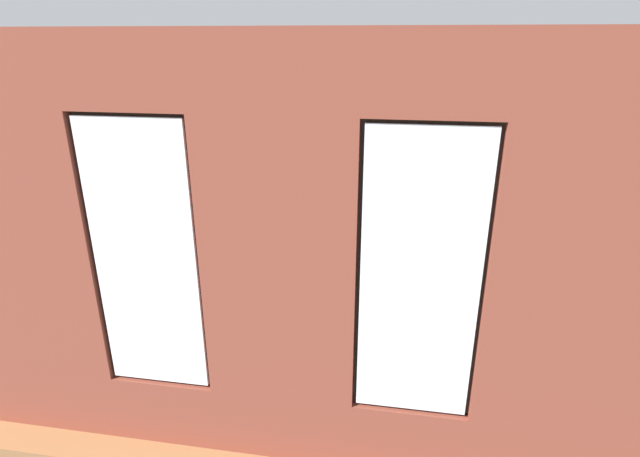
{
  "coord_description": "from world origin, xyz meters",
  "views": [
    {
      "loc": [
        -0.85,
        6.08,
        3.31
      ],
      "look_at": [
        0.1,
        0.4,
        1.1
      ],
      "focal_mm": 28.0,
      "sensor_mm": 36.0,
      "label": 1
    }
  ],
  "objects_px": {
    "couch_by_window": "(313,374)",
    "potted_plant_foreground_right": "(217,196)",
    "potted_plant_near_tv": "(112,289)",
    "potted_plant_by_left_couch": "(479,260)",
    "cup_ceramic": "(311,270)",
    "media_console": "(124,281)",
    "coffee_table": "(304,272)",
    "potted_plant_between_couches": "(473,366)",
    "couch_left": "(530,315)",
    "tv_flatscreen": "(117,238)",
    "potted_plant_corner_near_left": "(502,212)",
    "table_plant_small": "(291,256)",
    "candle_jar": "(267,265)",
    "remote_black": "(304,268)",
    "papasan_chair": "(357,218)"
  },
  "relations": [
    {
      "from": "table_plant_small",
      "to": "potted_plant_foreground_right",
      "type": "relative_size",
      "value": 0.21
    },
    {
      "from": "potted_plant_near_tv",
      "to": "potted_plant_by_left_couch",
      "type": "xyz_separation_m",
      "value": [
        -4.22,
        -2.28,
        -0.36
      ]
    },
    {
      "from": "potted_plant_between_couches",
      "to": "potted_plant_corner_near_left",
      "type": "xyz_separation_m",
      "value": [
        -0.98,
        -4.45,
        -0.01
      ]
    },
    {
      "from": "remote_black",
      "to": "couch_by_window",
      "type": "bearing_deg",
      "value": 36.7
    },
    {
      "from": "cup_ceramic",
      "to": "potted_plant_foreground_right",
      "type": "distance_m",
      "value": 3.4
    },
    {
      "from": "couch_by_window",
      "to": "potted_plant_foreground_right",
      "type": "xyz_separation_m",
      "value": [
        2.6,
        -4.44,
        0.28
      ]
    },
    {
      "from": "table_plant_small",
      "to": "potted_plant_foreground_right",
      "type": "distance_m",
      "value": 3.02
    },
    {
      "from": "potted_plant_near_tv",
      "to": "potted_plant_corner_near_left",
      "type": "xyz_separation_m",
      "value": [
        -4.77,
        -3.91,
        -0.16
      ]
    },
    {
      "from": "table_plant_small",
      "to": "media_console",
      "type": "relative_size",
      "value": 0.18
    },
    {
      "from": "potted_plant_foreground_right",
      "to": "remote_black",
      "type": "bearing_deg",
      "value": 130.85
    },
    {
      "from": "couch_by_window",
      "to": "couch_left",
      "type": "height_order",
      "value": "same"
    },
    {
      "from": "couch_left",
      "to": "potted_plant_corner_near_left",
      "type": "bearing_deg",
      "value": 173.76
    },
    {
      "from": "potted_plant_between_couches",
      "to": "potted_plant_by_left_couch",
      "type": "xyz_separation_m",
      "value": [
        -0.43,
        -2.82,
        -0.21
      ]
    },
    {
      "from": "candle_jar",
      "to": "potted_plant_corner_near_left",
      "type": "xyz_separation_m",
      "value": [
        -3.38,
        -2.62,
        0.05
      ]
    },
    {
      "from": "papasan_chair",
      "to": "potted_plant_between_couches",
      "type": "relative_size",
      "value": 0.89
    },
    {
      "from": "papasan_chair",
      "to": "couch_left",
      "type": "bearing_deg",
      "value": 130.41
    },
    {
      "from": "potted_plant_by_left_couch",
      "to": "table_plant_small",
      "type": "bearing_deg",
      "value": 16.55
    },
    {
      "from": "media_console",
      "to": "tv_flatscreen",
      "type": "bearing_deg",
      "value": -90.0
    },
    {
      "from": "potted_plant_between_couches",
      "to": "potted_plant_foreground_right",
      "type": "height_order",
      "value": "potted_plant_between_couches"
    },
    {
      "from": "couch_left",
      "to": "potted_plant_near_tv",
      "type": "distance_m",
      "value": 4.73
    },
    {
      "from": "coffee_table",
      "to": "tv_flatscreen",
      "type": "xyz_separation_m",
      "value": [
        2.42,
        0.35,
        0.46
      ]
    },
    {
      "from": "tv_flatscreen",
      "to": "table_plant_small",
      "type": "bearing_deg",
      "value": -168.46
    },
    {
      "from": "potted_plant_by_left_couch",
      "to": "couch_by_window",
      "type": "bearing_deg",
      "value": 56.85
    },
    {
      "from": "coffee_table",
      "to": "potted_plant_between_couches",
      "type": "xyz_separation_m",
      "value": [
        -1.93,
        1.96,
        0.17
      ]
    },
    {
      "from": "table_plant_small",
      "to": "tv_flatscreen",
      "type": "relative_size",
      "value": 0.21
    },
    {
      "from": "couch_by_window",
      "to": "candle_jar",
      "type": "xyz_separation_m",
      "value": [
        0.96,
        -1.87,
        0.19
      ]
    },
    {
      "from": "couch_by_window",
      "to": "media_console",
      "type": "distance_m",
      "value": 3.34
    },
    {
      "from": "remote_black",
      "to": "potted_plant_near_tv",
      "type": "distance_m",
      "value": 2.36
    },
    {
      "from": "potted_plant_near_tv",
      "to": "potted_plant_corner_near_left",
      "type": "bearing_deg",
      "value": -140.71
    },
    {
      "from": "coffee_table",
      "to": "potted_plant_foreground_right",
      "type": "height_order",
      "value": "potted_plant_foreground_right"
    },
    {
      "from": "couch_by_window",
      "to": "potted_plant_near_tv",
      "type": "xyz_separation_m",
      "value": [
        2.36,
        -0.58,
        0.39
      ]
    },
    {
      "from": "table_plant_small",
      "to": "papasan_chair",
      "type": "bearing_deg",
      "value": -109.0
    },
    {
      "from": "couch_by_window",
      "to": "potted_plant_between_couches",
      "type": "xyz_separation_m",
      "value": [
        -1.44,
        -0.04,
        0.24
      ]
    },
    {
      "from": "cup_ceramic",
      "to": "potted_plant_by_left_couch",
      "type": "bearing_deg",
      "value": -156.2
    },
    {
      "from": "candle_jar",
      "to": "media_console",
      "type": "height_order",
      "value": "candle_jar"
    },
    {
      "from": "potted_plant_near_tv",
      "to": "potted_plant_corner_near_left",
      "type": "height_order",
      "value": "potted_plant_near_tv"
    },
    {
      "from": "coffee_table",
      "to": "potted_plant_corner_near_left",
      "type": "height_order",
      "value": "potted_plant_corner_near_left"
    },
    {
      "from": "remote_black",
      "to": "tv_flatscreen",
      "type": "height_order",
      "value": "tv_flatscreen"
    },
    {
      "from": "remote_black",
      "to": "potted_plant_by_left_couch",
      "type": "distance_m",
      "value": 2.51
    },
    {
      "from": "potted_plant_by_left_couch",
      "to": "remote_black",
      "type": "bearing_deg",
      "value": 20.1
    },
    {
      "from": "potted_plant_between_couches",
      "to": "potted_plant_foreground_right",
      "type": "relative_size",
      "value": 1.09
    },
    {
      "from": "media_console",
      "to": "cup_ceramic",
      "type": "bearing_deg",
      "value": -174.85
    },
    {
      "from": "couch_by_window",
      "to": "coffee_table",
      "type": "relative_size",
      "value": 1.26
    },
    {
      "from": "candle_jar",
      "to": "papasan_chair",
      "type": "distance_m",
      "value": 2.46
    },
    {
      "from": "cup_ceramic",
      "to": "media_console",
      "type": "distance_m",
      "value": 2.56
    },
    {
      "from": "couch_by_window",
      "to": "media_console",
      "type": "relative_size",
      "value": 1.63
    },
    {
      "from": "couch_left",
      "to": "remote_black",
      "type": "distance_m",
      "value": 2.81
    },
    {
      "from": "remote_black",
      "to": "tv_flatscreen",
      "type": "distance_m",
      "value": 2.47
    },
    {
      "from": "cup_ceramic",
      "to": "potted_plant_near_tv",
      "type": "relative_size",
      "value": 0.07
    },
    {
      "from": "coffee_table",
      "to": "couch_left",
      "type": "bearing_deg",
      "value": 169.32
    }
  ]
}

